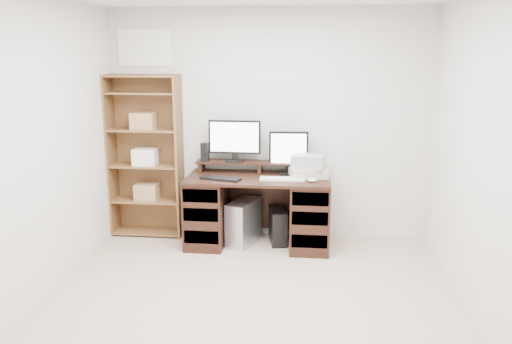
% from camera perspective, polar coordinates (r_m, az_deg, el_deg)
% --- Properties ---
extents(room, '(3.54, 4.04, 2.54)m').
position_cam_1_polar(room, '(3.53, -1.36, 1.16)').
color(room, tan).
rests_on(room, ground).
extents(desk, '(1.50, 0.70, 0.75)m').
position_cam_1_polar(desk, '(5.34, 0.25, -4.32)').
color(desk, black).
rests_on(desk, ground).
extents(riser_shelf, '(1.40, 0.22, 0.12)m').
position_cam_1_polar(riser_shelf, '(5.42, 0.48, 0.92)').
color(riser_shelf, black).
rests_on(riser_shelf, desk).
extents(monitor_wide, '(0.57, 0.15, 0.45)m').
position_cam_1_polar(monitor_wide, '(5.39, -2.47, 3.84)').
color(monitor_wide, black).
rests_on(monitor_wide, riser_shelf).
extents(monitor_small, '(0.42, 0.17, 0.46)m').
position_cam_1_polar(monitor_small, '(5.35, 3.74, 2.42)').
color(monitor_small, black).
rests_on(monitor_small, desk).
extents(speaker, '(0.09, 0.09, 0.20)m').
position_cam_1_polar(speaker, '(5.46, -5.85, 2.29)').
color(speaker, black).
rests_on(speaker, riser_shelf).
extents(keyboard_black, '(0.44, 0.24, 0.02)m').
position_cam_1_polar(keyboard_black, '(5.13, -4.05, -0.74)').
color(keyboard_black, black).
rests_on(keyboard_black, desk).
extents(keyboard_white, '(0.46, 0.14, 0.02)m').
position_cam_1_polar(keyboard_white, '(5.11, 3.02, -0.80)').
color(keyboard_white, silver).
rests_on(keyboard_white, desk).
extents(mouse, '(0.11, 0.08, 0.04)m').
position_cam_1_polar(mouse, '(5.05, 6.43, -0.92)').
color(mouse, white).
rests_on(mouse, desk).
extents(printer, '(0.43, 0.36, 0.10)m').
position_cam_1_polar(printer, '(5.26, 5.99, -0.05)').
color(printer, '#B5AE9D').
rests_on(printer, desk).
extents(basket, '(0.36, 0.29, 0.14)m').
position_cam_1_polar(basket, '(5.23, 6.02, 1.20)').
color(basket, '#95989F').
rests_on(basket, printer).
extents(tower_silver, '(0.36, 0.52, 0.48)m').
position_cam_1_polar(tower_silver, '(5.40, -1.40, -5.76)').
color(tower_silver, '#ADAFB4').
rests_on(tower_silver, ground).
extents(tower_black, '(0.23, 0.40, 0.38)m').
position_cam_1_polar(tower_black, '(5.46, 2.51, -6.16)').
color(tower_black, black).
rests_on(tower_black, ground).
extents(bookshelf, '(0.80, 0.30, 1.80)m').
position_cam_1_polar(bookshelf, '(5.68, -12.47, 1.93)').
color(bookshelf, brown).
rests_on(bookshelf, ground).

